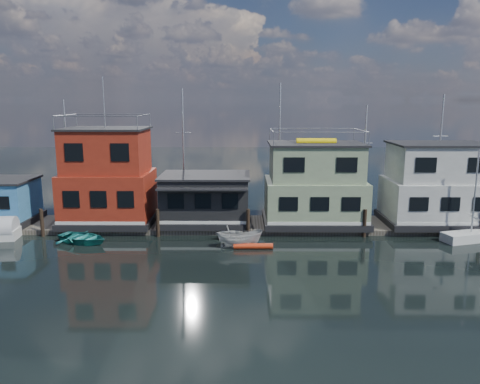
{
  "coord_description": "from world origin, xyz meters",
  "views": [
    {
      "loc": [
        2.61,
        -25.78,
        10.43
      ],
      "look_at": [
        2.35,
        12.0,
        3.0
      ],
      "focal_mm": 35.0,
      "sensor_mm": 36.0,
      "label": 1
    }
  ],
  "objects_px": {
    "houseboat_dark": "(206,199)",
    "motorboat": "(240,239)",
    "dinghy_white": "(229,232)",
    "dinghy_teal": "(83,238)",
    "red_kayak": "(253,246)",
    "houseboat_green": "(315,186)",
    "houseboat_red": "(108,179)",
    "day_sailer": "(471,236)",
    "houseboat_white": "(437,186)"
  },
  "relations": [
    {
      "from": "houseboat_white",
      "to": "motorboat",
      "type": "height_order",
      "value": "houseboat_white"
    },
    {
      "from": "houseboat_dark",
      "to": "dinghy_teal",
      "type": "bearing_deg",
      "value": -153.1
    },
    {
      "from": "dinghy_white",
      "to": "dinghy_teal",
      "type": "height_order",
      "value": "dinghy_white"
    },
    {
      "from": "motorboat",
      "to": "red_kayak",
      "type": "height_order",
      "value": "motorboat"
    },
    {
      "from": "dinghy_teal",
      "to": "red_kayak",
      "type": "xyz_separation_m",
      "value": [
        12.62,
        -1.35,
        -0.21
      ]
    },
    {
      "from": "houseboat_red",
      "to": "houseboat_green",
      "type": "height_order",
      "value": "houseboat_red"
    },
    {
      "from": "houseboat_red",
      "to": "houseboat_dark",
      "type": "relative_size",
      "value": 1.6
    },
    {
      "from": "houseboat_red",
      "to": "red_kayak",
      "type": "height_order",
      "value": "houseboat_red"
    },
    {
      "from": "houseboat_dark",
      "to": "day_sailer",
      "type": "relative_size",
      "value": 1.06
    },
    {
      "from": "houseboat_red",
      "to": "houseboat_green",
      "type": "bearing_deg",
      "value": 0.0
    },
    {
      "from": "red_kayak",
      "to": "dinghy_white",
      "type": "bearing_deg",
      "value": 127.05
    },
    {
      "from": "houseboat_dark",
      "to": "day_sailer",
      "type": "xyz_separation_m",
      "value": [
        20.29,
        -3.73,
        -2.0
      ]
    },
    {
      "from": "houseboat_red",
      "to": "houseboat_dark",
      "type": "height_order",
      "value": "houseboat_red"
    },
    {
      "from": "motorboat",
      "to": "red_kayak",
      "type": "distance_m",
      "value": 1.1
    },
    {
      "from": "houseboat_green",
      "to": "day_sailer",
      "type": "distance_m",
      "value": 12.3
    },
    {
      "from": "houseboat_green",
      "to": "houseboat_red",
      "type": "bearing_deg",
      "value": -180.0
    },
    {
      "from": "day_sailer",
      "to": "houseboat_green",
      "type": "bearing_deg",
      "value": 145.4
    },
    {
      "from": "dinghy_white",
      "to": "motorboat",
      "type": "xyz_separation_m",
      "value": [
        0.87,
        -1.91,
        0.06
      ]
    },
    {
      "from": "houseboat_red",
      "to": "houseboat_green",
      "type": "relative_size",
      "value": 1.41
    },
    {
      "from": "houseboat_green",
      "to": "motorboat",
      "type": "distance_m",
      "value": 8.67
    },
    {
      "from": "dinghy_white",
      "to": "red_kayak",
      "type": "relative_size",
      "value": 0.76
    },
    {
      "from": "houseboat_dark",
      "to": "motorboat",
      "type": "height_order",
      "value": "houseboat_dark"
    },
    {
      "from": "houseboat_red",
      "to": "houseboat_green",
      "type": "xyz_separation_m",
      "value": [
        17.0,
        0.0,
        -0.55
      ]
    },
    {
      "from": "houseboat_red",
      "to": "day_sailer",
      "type": "relative_size",
      "value": 1.71
    },
    {
      "from": "houseboat_red",
      "to": "dinghy_white",
      "type": "relative_size",
      "value": 5.53
    },
    {
      "from": "houseboat_dark",
      "to": "dinghy_teal",
      "type": "xyz_separation_m",
      "value": [
        -8.78,
        -4.46,
        -2.0
      ]
    },
    {
      "from": "day_sailer",
      "to": "red_kayak",
      "type": "xyz_separation_m",
      "value": [
        -16.45,
        -2.07,
        -0.21
      ]
    },
    {
      "from": "houseboat_red",
      "to": "dinghy_white",
      "type": "distance_m",
      "value": 11.21
    },
    {
      "from": "day_sailer",
      "to": "houseboat_white",
      "type": "bearing_deg",
      "value": 92.74
    },
    {
      "from": "dinghy_white",
      "to": "red_kayak",
      "type": "xyz_separation_m",
      "value": [
        1.8,
        -2.3,
        -0.36
      ]
    },
    {
      "from": "dinghy_teal",
      "to": "houseboat_red",
      "type": "bearing_deg",
      "value": 12.59
    },
    {
      "from": "dinghy_white",
      "to": "houseboat_dark",
      "type": "bearing_deg",
      "value": 20.76
    },
    {
      "from": "day_sailer",
      "to": "dinghy_teal",
      "type": "xyz_separation_m",
      "value": [
        -29.07,
        -0.72,
        -0.0
      ]
    },
    {
      "from": "houseboat_white",
      "to": "red_kayak",
      "type": "bearing_deg",
      "value": -158.98
    },
    {
      "from": "dinghy_white",
      "to": "houseboat_green",
      "type": "bearing_deg",
      "value": -72.51
    },
    {
      "from": "houseboat_white",
      "to": "dinghy_white",
      "type": "xyz_separation_m",
      "value": [
        -16.96,
        -3.53,
        -2.97
      ]
    },
    {
      "from": "dinghy_teal",
      "to": "motorboat",
      "type": "relative_size",
      "value": 1.22
    },
    {
      "from": "houseboat_green",
      "to": "houseboat_white",
      "type": "distance_m",
      "value": 10.0
    },
    {
      "from": "day_sailer",
      "to": "motorboat",
      "type": "bearing_deg",
      "value": 169.31
    },
    {
      "from": "houseboat_dark",
      "to": "motorboat",
      "type": "relative_size",
      "value": 2.27
    },
    {
      "from": "houseboat_white",
      "to": "red_kayak",
      "type": "xyz_separation_m",
      "value": [
        -15.16,
        -5.83,
        -3.33
      ]
    },
    {
      "from": "motorboat",
      "to": "red_kayak",
      "type": "relative_size",
      "value": 1.16
    },
    {
      "from": "day_sailer",
      "to": "red_kayak",
      "type": "relative_size",
      "value": 2.47
    },
    {
      "from": "day_sailer",
      "to": "motorboat",
      "type": "distance_m",
      "value": 17.47
    },
    {
      "from": "houseboat_dark",
      "to": "red_kayak",
      "type": "bearing_deg",
      "value": -56.55
    },
    {
      "from": "houseboat_red",
      "to": "houseboat_dark",
      "type": "distance_m",
      "value": 8.18
    },
    {
      "from": "houseboat_dark",
      "to": "dinghy_white",
      "type": "relative_size",
      "value": 3.45
    },
    {
      "from": "day_sailer",
      "to": "dinghy_teal",
      "type": "height_order",
      "value": "day_sailer"
    },
    {
      "from": "houseboat_dark",
      "to": "houseboat_green",
      "type": "xyz_separation_m",
      "value": [
        9.0,
        0.02,
        1.13
      ]
    },
    {
      "from": "dinghy_teal",
      "to": "motorboat",
      "type": "distance_m",
      "value": 11.73
    }
  ]
}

